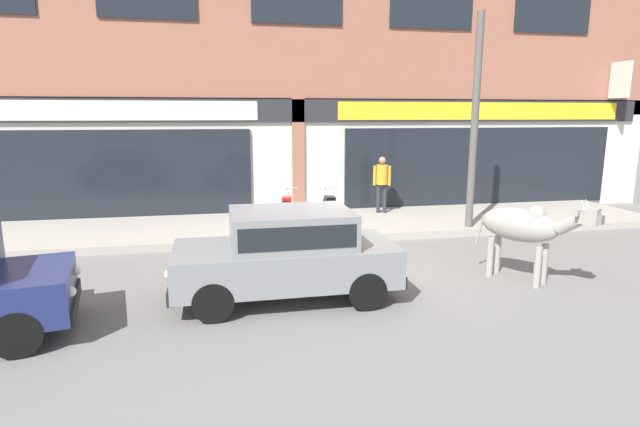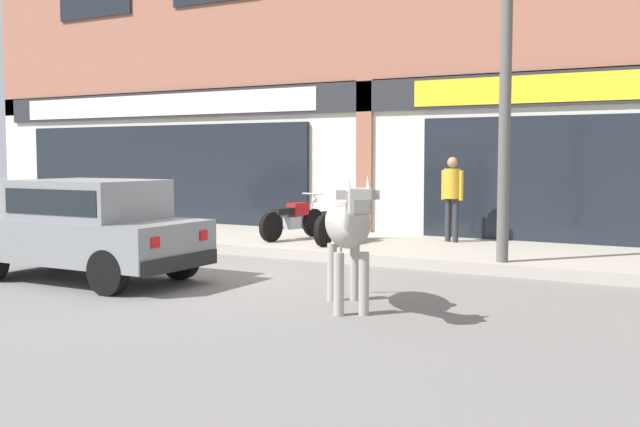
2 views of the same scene
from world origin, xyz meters
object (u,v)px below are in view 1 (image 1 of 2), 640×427
motorcycle_1 (331,209)px  utility_pole (475,123)px  motorcycle_0 (287,210)px  car_1 (288,250)px  pedestrian (382,179)px  cow (525,226)px

motorcycle_1 → utility_pole: bearing=-16.3°
motorcycle_0 → car_1: bearing=-97.3°
motorcycle_1 → utility_pole: size_ratio=0.35×
motorcycle_0 → pedestrian: 3.11m
cow → pedestrian: 5.76m
motorcycle_0 → motorcycle_1: bearing=-6.8°
motorcycle_0 → pedestrian: size_ratio=1.13×
car_1 → pedestrian: pedestrian is taller
motorcycle_1 → utility_pole: (3.33, -0.97, 2.18)m
cow → pedestrian: pedestrian is taller
cow → motorcycle_1: 5.18m
cow → pedestrian: (-0.76, 5.71, 0.16)m
car_1 → pedestrian: size_ratio=2.27×
pedestrian → cow: bearing=-82.4°
car_1 → motorcycle_1: size_ratio=2.01×
car_1 → utility_pole: (5.05, 3.59, 1.93)m
car_1 → motorcycle_1: car_1 is taller
motorcycle_0 → motorcycle_1: (1.12, -0.13, 0.00)m
car_1 → pedestrian: (3.46, 5.75, 0.35)m
car_1 → utility_pole: bearing=35.4°
utility_pole → motorcycle_1: bearing=163.7°
cow → car_1: bearing=-179.4°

